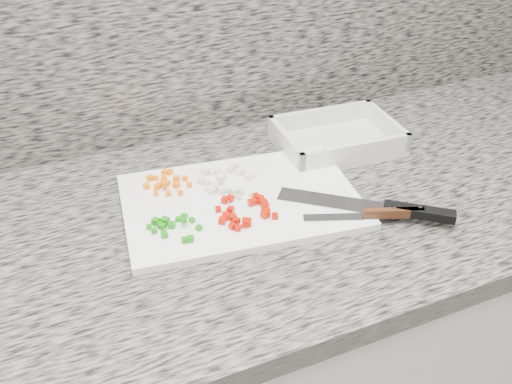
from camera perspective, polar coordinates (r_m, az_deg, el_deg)
countertop at (r=0.99m, az=-6.35°, el=-3.84°), size 3.96×0.64×0.04m
cutting_board at (r=1.00m, az=-1.50°, el=-0.93°), size 0.44×0.32×0.01m
carrot_pile at (r=1.05m, az=-8.97°, el=1.04°), size 0.08×0.09×0.02m
onion_pile at (r=1.04m, az=-3.26°, el=1.30°), size 0.10×0.10×0.02m
green_pepper_pile at (r=0.94m, az=-8.54°, el=-3.33°), size 0.08×0.08×0.02m
red_pepper_pile at (r=0.96m, az=-1.10°, el=-1.94°), size 0.10×0.10×0.01m
garlic_pile at (r=1.00m, az=-2.32°, el=-0.26°), size 0.05×0.04×0.01m
chef_knife at (r=0.99m, az=13.04°, el=-1.59°), size 0.25×0.21×0.02m
paring_knife at (r=0.97m, az=12.14°, el=-2.18°), size 0.19×0.09×0.02m
tray at (r=1.19m, az=8.09°, el=5.21°), size 0.25×0.19×0.05m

